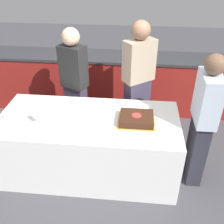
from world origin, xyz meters
name	(u,v)px	position (x,y,z in m)	size (l,w,h in m)	color
ground_plane	(91,168)	(0.00, 0.00, 0.00)	(14.00, 14.00, 0.00)	#424247
back_counter	(105,82)	(0.00, 1.54, 0.46)	(4.40, 0.58, 0.92)	maroon
dining_table	(90,145)	(0.00, 0.00, 0.38)	(2.03, 0.93, 0.76)	white
cake	(136,119)	(0.53, -0.01, 0.80)	(0.40, 0.34, 0.08)	gold
plate_stack	(13,113)	(-0.85, -0.01, 0.78)	(0.24, 0.24, 0.04)	white
wine_glass	(36,114)	(-0.54, -0.14, 0.86)	(0.07, 0.07, 0.16)	white
side_plate_near_cake	(143,106)	(0.60, 0.32, 0.76)	(0.22, 0.22, 0.00)	white
utensil_pile	(86,135)	(0.04, -0.32, 0.77)	(0.16, 0.10, 0.02)	white
person_cutting_cake	(138,83)	(0.53, 0.69, 0.88)	(0.43, 0.39, 1.67)	#383347
person_seated_right	(202,122)	(1.23, 0.00, 0.80)	(0.21, 0.41, 1.55)	#282833
person_standing_back	(75,84)	(-0.30, 0.69, 0.83)	(0.38, 0.31, 1.57)	#383347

